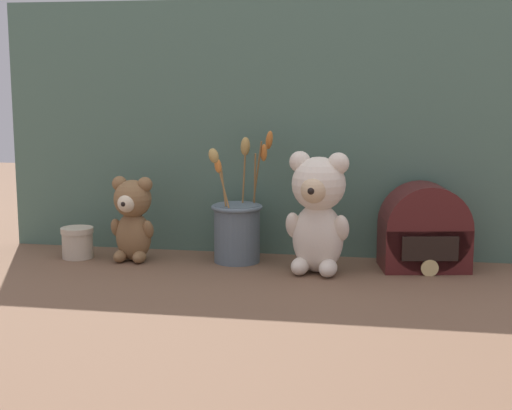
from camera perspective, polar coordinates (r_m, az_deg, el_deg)
name	(u,v)px	position (r m, az deg, el deg)	size (l,w,h in m)	color
ground_plane	(255,268)	(1.93, -0.11, -4.62)	(4.00, 4.00, 0.00)	brown
backdrop_wall	(266,129)	(2.04, 0.73, 5.54)	(1.40, 0.02, 0.66)	#4C6B5B
teddy_bear_large	(318,210)	(1.86, 4.52, -0.39)	(0.16, 0.15, 0.29)	beige
teddy_bear_medium	(133,217)	(2.01, -8.97, -0.88)	(0.12, 0.11, 0.22)	olive
flower_vase	(237,227)	(1.98, -1.38, -1.65)	(0.16, 0.14, 0.33)	slate
vintage_radio	(424,233)	(1.95, 12.14, -2.04)	(0.23, 0.17, 0.21)	#4C1919
decorative_tin_tall	(77,242)	(2.08, -12.86, -2.67)	(0.08, 0.08, 0.08)	beige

